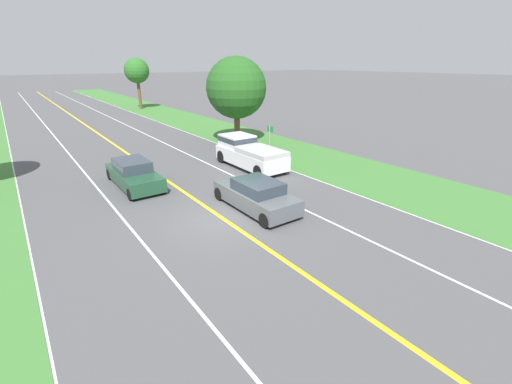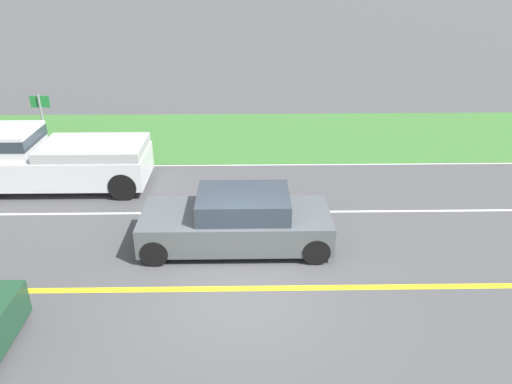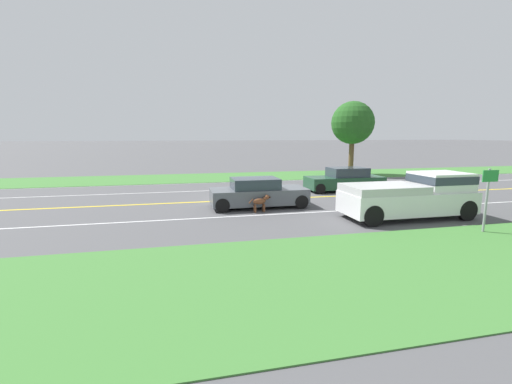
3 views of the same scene
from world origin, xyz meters
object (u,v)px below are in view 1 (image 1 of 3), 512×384
Objects in this scene: dog at (277,194)px; roadside_tree_right_near at (236,88)px; pickup_truck at (249,152)px; ego_car at (256,195)px; roadside_tree_right_far at (137,71)px; street_sign at (270,137)px; oncoming_car at (134,174)px.

roadside_tree_right_near is (5.51, 11.92, 3.87)m from dog.
dog is 6.28m from pickup_truck.
ego_car is 1.14m from dog.
roadside_tree_right_far is (6.15, 37.96, 4.59)m from dog.
dog is (1.12, -0.12, -0.16)m from ego_car.
ego_car is 14.04m from roadside_tree_right_near.
pickup_truck is 0.78× the size of roadside_tree_right_far.
ego_car is 6.68m from pickup_truck.
roadside_tree_right_near is at bearing 63.06° from pickup_truck.
roadside_tree_right_far reaches higher than dog.
roadside_tree_right_near is (6.63, 11.81, 3.71)m from ego_car.
ego_car is at bearing -131.83° from street_sign.
roadside_tree_right_far is (7.27, 37.85, 4.43)m from ego_car.
oncoming_car is 12.13m from roadside_tree_right_near.
street_sign is (9.53, 0.39, 0.77)m from oncoming_car.
street_sign is at bearing 22.39° from pickup_truck.
ego_car is 9.03m from street_sign.
dog is 0.23× the size of oncoming_car.
street_sign is at bearing 48.17° from ego_car.
oncoming_car reaches higher than ego_car.
street_sign reaches higher than oncoming_car.
oncoming_car is at bearing 115.36° from dog.
street_sign is (6.00, 6.70, 0.78)m from ego_car.
oncoming_car is at bearing -177.69° from street_sign.
oncoming_car is (-4.65, 6.43, 0.17)m from dog.
pickup_truck is 0.79× the size of roadside_tree_right_near.
ego_car is at bearing -121.72° from pickup_truck.
roadside_tree_right_near is at bearing 83.00° from street_sign.
roadside_tree_right_near is 26.05m from roadside_tree_right_far.
ego_car is 38.79m from roadside_tree_right_far.
roadside_tree_right_far is at bearing 79.13° from ego_car.
street_sign is (-1.27, -31.14, -3.65)m from roadside_tree_right_far.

